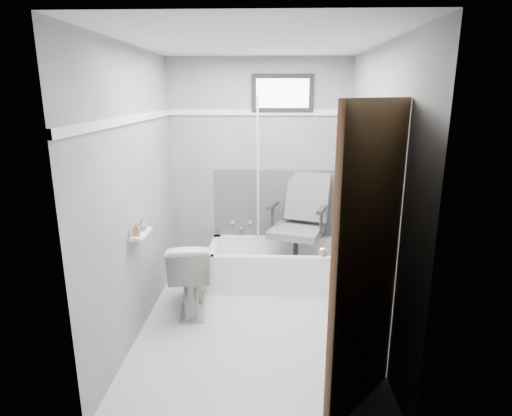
{
  "coord_description": "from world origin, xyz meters",
  "views": [
    {
      "loc": [
        0.13,
        -3.44,
        2.02
      ],
      "look_at": [
        0.0,
        0.35,
        1.0
      ],
      "focal_mm": 30.0,
      "sensor_mm": 36.0,
      "label": 1
    }
  ],
  "objects_px": {
    "toilet": "(191,275)",
    "office_chair": "(296,224)",
    "door": "(425,288)",
    "soap_bottle_a": "(137,229)",
    "soap_bottle_b": "(142,225)",
    "bathtub": "(279,264)"
  },
  "relations": [
    {
      "from": "office_chair",
      "to": "soap_bottle_b",
      "type": "relative_size",
      "value": 10.16
    },
    {
      "from": "door",
      "to": "soap_bottle_b",
      "type": "distance_m",
      "value": 2.27
    },
    {
      "from": "toilet",
      "to": "office_chair",
      "type": "bearing_deg",
      "value": -154.53
    },
    {
      "from": "bathtub",
      "to": "soap_bottle_b",
      "type": "bearing_deg",
      "value": -139.31
    },
    {
      "from": "bathtub",
      "to": "office_chair",
      "type": "bearing_deg",
      "value": 12.93
    },
    {
      "from": "bathtub",
      "to": "soap_bottle_a",
      "type": "xyz_separation_m",
      "value": [
        -1.17,
        -1.14,
        0.76
      ]
    },
    {
      "from": "toilet",
      "to": "door",
      "type": "distance_m",
      "value": 2.33
    },
    {
      "from": "soap_bottle_a",
      "to": "soap_bottle_b",
      "type": "distance_m",
      "value": 0.14
    },
    {
      "from": "bathtub",
      "to": "door",
      "type": "height_order",
      "value": "door"
    },
    {
      "from": "office_chair",
      "to": "soap_bottle_a",
      "type": "height_order",
      "value": "office_chair"
    },
    {
      "from": "soap_bottle_a",
      "to": "soap_bottle_b",
      "type": "bearing_deg",
      "value": 89.92
    },
    {
      "from": "door",
      "to": "bathtub",
      "type": "bearing_deg",
      "value": 108.82
    },
    {
      "from": "office_chair",
      "to": "soap_bottle_a",
      "type": "bearing_deg",
      "value": -120.07
    },
    {
      "from": "bathtub",
      "to": "toilet",
      "type": "xyz_separation_m",
      "value": [
        -0.85,
        -0.64,
        0.14
      ]
    },
    {
      "from": "soap_bottle_a",
      "to": "soap_bottle_b",
      "type": "xyz_separation_m",
      "value": [
        0.0,
        0.14,
        -0.01
      ]
    },
    {
      "from": "bathtub",
      "to": "office_chair",
      "type": "xyz_separation_m",
      "value": [
        0.18,
        0.04,
        0.44
      ]
    },
    {
      "from": "office_chair",
      "to": "soap_bottle_b",
      "type": "distance_m",
      "value": 1.74
    },
    {
      "from": "toilet",
      "to": "soap_bottle_b",
      "type": "relative_size",
      "value": 6.8
    },
    {
      "from": "door",
      "to": "soap_bottle_b",
      "type": "height_order",
      "value": "door"
    },
    {
      "from": "office_chair",
      "to": "soap_bottle_a",
      "type": "relative_size",
      "value": 9.21
    },
    {
      "from": "office_chair",
      "to": "toilet",
      "type": "relative_size",
      "value": 1.49
    },
    {
      "from": "soap_bottle_a",
      "to": "toilet",
      "type": "bearing_deg",
      "value": 57.43
    }
  ]
}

